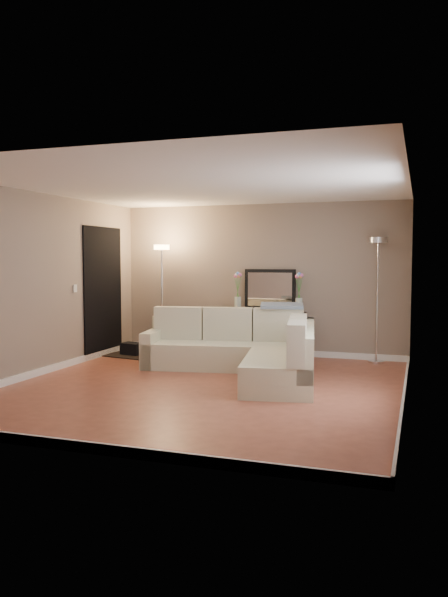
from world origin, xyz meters
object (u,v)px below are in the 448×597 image
(floor_lamp_unlit, at_px, (378,274))
(sectional_sofa, at_px, (248,350))
(floor_lamp_lit, at_px, (162,277))
(console_table, at_px, (263,331))

(floor_lamp_unlit, bearing_deg, sectional_sofa, -139.15)
(floor_lamp_lit, bearing_deg, console_table, 6.03)
(sectional_sofa, relative_size, floor_lamp_lit, 1.55)
(console_table, xyz_separation_m, floor_lamp_unlit, (1.86, 0.02, 0.98))
(floor_lamp_lit, bearing_deg, floor_lamp_unlit, 3.31)
(sectional_sofa, distance_m, floor_lamp_lit, 2.53)
(sectional_sofa, bearing_deg, console_table, 96.10)
(floor_lamp_lit, bearing_deg, sectional_sofa, -32.99)
(sectional_sofa, height_order, console_table, sectional_sofa)
(console_table, xyz_separation_m, floor_lamp_lit, (-1.79, -0.19, 0.91))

